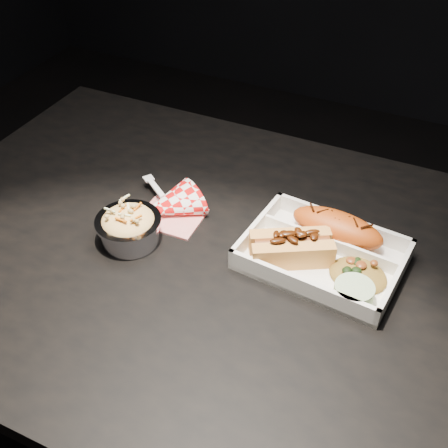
{
  "coord_description": "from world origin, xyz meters",
  "views": [
    {
      "loc": [
        0.28,
        -0.62,
        1.39
      ],
      "look_at": [
        -0.02,
        0.01,
        0.81
      ],
      "focal_mm": 45.0,
      "sensor_mm": 36.0,
      "label": 1
    }
  ],
  "objects_px": {
    "hotdog": "(292,247)",
    "foil_coleslaw_cup": "(129,225)",
    "dining_table": "(231,293)",
    "napkin_fork": "(169,206)",
    "fried_pastry": "(337,227)",
    "food_tray": "(322,257)"
  },
  "relations": [
    {
      "from": "dining_table",
      "to": "foil_coleslaw_cup",
      "type": "bearing_deg",
      "value": -167.48
    },
    {
      "from": "foil_coleslaw_cup",
      "to": "napkin_fork",
      "type": "distance_m",
      "value": 0.1
    },
    {
      "from": "dining_table",
      "to": "napkin_fork",
      "type": "bearing_deg",
      "value": 160.04
    },
    {
      "from": "dining_table",
      "to": "fried_pastry",
      "type": "bearing_deg",
      "value": 36.05
    },
    {
      "from": "dining_table",
      "to": "foil_coleslaw_cup",
      "type": "distance_m",
      "value": 0.22
    },
    {
      "from": "dining_table",
      "to": "food_tray",
      "type": "bearing_deg",
      "value": 19.94
    },
    {
      "from": "food_tray",
      "to": "napkin_fork",
      "type": "distance_m",
      "value": 0.29
    },
    {
      "from": "fried_pastry",
      "to": "hotdog",
      "type": "relative_size",
      "value": 1.11
    },
    {
      "from": "hotdog",
      "to": "food_tray",
      "type": "bearing_deg",
      "value": -4.22
    },
    {
      "from": "hotdog",
      "to": "foil_coleslaw_cup",
      "type": "distance_m",
      "value": 0.27
    },
    {
      "from": "food_tray",
      "to": "fried_pastry",
      "type": "height_order",
      "value": "fried_pastry"
    },
    {
      "from": "hotdog",
      "to": "foil_coleslaw_cup",
      "type": "height_order",
      "value": "foil_coleslaw_cup"
    },
    {
      "from": "dining_table",
      "to": "hotdog",
      "type": "bearing_deg",
      "value": 17.16
    },
    {
      "from": "foil_coleslaw_cup",
      "to": "fried_pastry",
      "type": "bearing_deg",
      "value": 24.35
    },
    {
      "from": "fried_pastry",
      "to": "napkin_fork",
      "type": "relative_size",
      "value": 1.01
    },
    {
      "from": "fried_pastry",
      "to": "hotdog",
      "type": "distance_m",
      "value": 0.09
    },
    {
      "from": "fried_pastry",
      "to": "foil_coleslaw_cup",
      "type": "xyz_separation_m",
      "value": [
        -0.32,
        -0.14,
        0.0
      ]
    },
    {
      "from": "dining_table",
      "to": "napkin_fork",
      "type": "xyz_separation_m",
      "value": [
        -0.15,
        0.05,
        0.11
      ]
    },
    {
      "from": "foil_coleslaw_cup",
      "to": "dining_table",
      "type": "bearing_deg",
      "value": 12.52
    },
    {
      "from": "napkin_fork",
      "to": "hotdog",
      "type": "bearing_deg",
      "value": 29.49
    },
    {
      "from": "foil_coleslaw_cup",
      "to": "napkin_fork",
      "type": "relative_size",
      "value": 0.7
    },
    {
      "from": "hotdog",
      "to": "napkin_fork",
      "type": "height_order",
      "value": "napkin_fork"
    }
  ]
}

